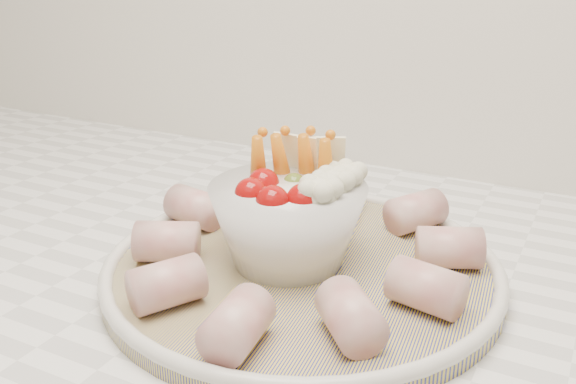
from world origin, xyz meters
The scene contains 3 objects.
serving_platter centered at (-0.16, 1.44, 0.93)m, with size 0.37×0.37×0.02m.
veggie_bowl centered at (-0.17, 1.44, 0.98)m, with size 0.13×0.13×0.11m.
cured_meat_rolls centered at (-0.16, 1.44, 0.95)m, with size 0.30×0.30×0.04m.
Camera 1 is at (0.05, 1.00, 1.19)m, focal length 40.00 mm.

